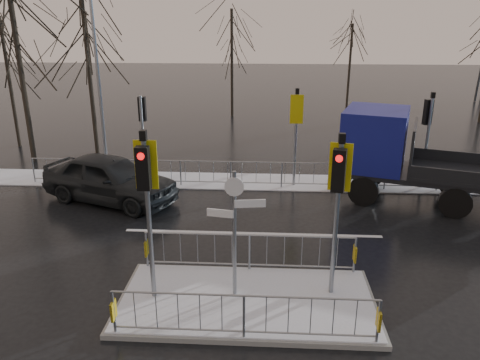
# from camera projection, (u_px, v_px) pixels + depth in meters

# --- Properties ---
(ground) EXTENTS (120.00, 120.00, 0.00)m
(ground) POSITION_uv_depth(u_px,v_px,m) (247.00, 304.00, 11.01)
(ground) COLOR black
(ground) RESTS_ON ground
(snow_verge) EXTENTS (30.00, 2.00, 0.04)m
(snow_verge) POSITION_uv_depth(u_px,v_px,m) (256.00, 182.00, 19.11)
(snow_verge) COLOR white
(snow_verge) RESTS_ON ground
(lane_markings) EXTENTS (8.00, 11.38, 0.01)m
(lane_markings) POSITION_uv_depth(u_px,v_px,m) (246.00, 312.00, 10.69)
(lane_markings) COLOR silver
(lane_markings) RESTS_ON ground
(traffic_island) EXTENTS (6.00, 3.04, 4.15)m
(traffic_island) POSITION_uv_depth(u_px,v_px,m) (246.00, 289.00, 10.89)
(traffic_island) COLOR slate
(traffic_island) RESTS_ON ground
(far_kerb_fixtures) EXTENTS (18.00, 0.65, 3.83)m
(far_kerb_fixtures) POSITION_uv_depth(u_px,v_px,m) (264.00, 162.00, 18.28)
(far_kerb_fixtures) COLOR gray
(far_kerb_fixtures) RESTS_ON ground
(car_far_lane) EXTENTS (5.48, 3.74, 1.73)m
(car_far_lane) POSITION_uv_depth(u_px,v_px,m) (110.00, 179.00, 16.90)
(car_far_lane) COLOR black
(car_far_lane) RESTS_ON ground
(flatbed_truck) EXTENTS (7.52, 4.65, 3.28)m
(flatbed_truck) POSITION_uv_depth(u_px,v_px,m) (402.00, 153.00, 16.83)
(flatbed_truck) COLOR black
(flatbed_truck) RESTS_ON ground
(tree_near_a) EXTENTS (4.75, 4.75, 8.97)m
(tree_near_a) POSITION_uv_depth(u_px,v_px,m) (14.00, 24.00, 19.95)
(tree_near_a) COLOR black
(tree_near_a) RESTS_ON ground
(tree_near_b) EXTENTS (4.00, 4.00, 7.55)m
(tree_near_b) POSITION_uv_depth(u_px,v_px,m) (87.00, 45.00, 21.54)
(tree_near_b) COLOR black
(tree_near_b) RESTS_ON ground
(tree_near_c) EXTENTS (3.50, 3.50, 6.61)m
(tree_near_c) POSITION_uv_depth(u_px,v_px,m) (6.00, 58.00, 22.94)
(tree_near_c) COLOR black
(tree_near_c) RESTS_ON ground
(tree_far_a) EXTENTS (3.75, 3.75, 7.08)m
(tree_far_a) POSITION_uv_depth(u_px,v_px,m) (232.00, 42.00, 30.26)
(tree_far_a) COLOR black
(tree_far_a) RESTS_ON ground
(tree_far_b) EXTENTS (3.25, 3.25, 6.14)m
(tree_far_b) POSITION_uv_depth(u_px,v_px,m) (351.00, 51.00, 31.91)
(tree_far_b) COLOR black
(tree_far_b) RESTS_ON ground
(street_lamp_left) EXTENTS (1.25, 0.18, 8.20)m
(street_lamp_left) POSITION_uv_depth(u_px,v_px,m) (99.00, 67.00, 18.84)
(street_lamp_left) COLOR gray
(street_lamp_left) RESTS_ON ground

